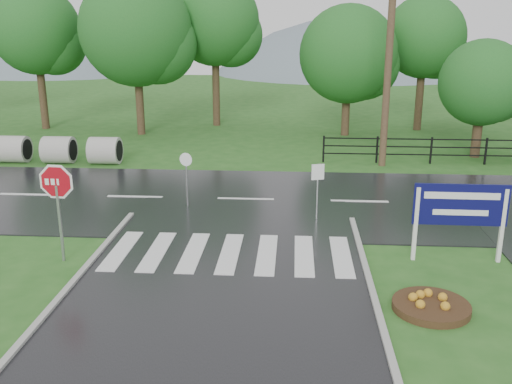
{
  "coord_description": "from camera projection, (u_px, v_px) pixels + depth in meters",
  "views": [
    {
      "loc": [
        1.68,
        -9.22,
        6.04
      ],
      "look_at": [
        0.64,
        6.0,
        1.5
      ],
      "focal_mm": 40.0,
      "sensor_mm": 36.0,
      "label": 1
    }
  ],
  "objects": [
    {
      "name": "utility_pole_east",
      "position": [
        389.0,
        57.0,
        23.78
      ],
      "size": [
        1.63,
        0.31,
        9.16
      ],
      "color": "#473523",
      "rests_on": "ground"
    },
    {
      "name": "fence_west",
      "position": [
        431.0,
        148.0,
        25.24
      ],
      "size": [
        9.58,
        0.08,
        1.2
      ],
      "color": "black",
      "rests_on": "ground"
    },
    {
      "name": "ground",
      "position": [
        200.0,
        359.0,
        10.65
      ],
      "size": [
        120.0,
        120.0,
        0.0
      ],
      "primitive_type": "plane",
      "color": "#275C1E",
      "rests_on": "ground"
    },
    {
      "name": "reg_sign_small",
      "position": [
        318.0,
        180.0,
        17.76
      ],
      "size": [
        0.4,
        0.13,
        1.84
      ],
      "color": "#939399",
      "rests_on": "ground"
    },
    {
      "name": "main_road",
      "position": [
        246.0,
        200.0,
        20.21
      ],
      "size": [
        90.0,
        8.0,
        0.04
      ],
      "primitive_type": "cube",
      "color": "black",
      "rests_on": "ground"
    },
    {
      "name": "stop_sign",
      "position": [
        57.0,
        191.0,
        14.52
      ],
      "size": [
        1.24,
        0.12,
        2.79
      ],
      "color": "#939399",
      "rests_on": "ground"
    },
    {
      "name": "entrance_tree_left",
      "position": [
        483.0,
        83.0,
        25.74
      ],
      "size": [
        3.89,
        3.89,
        5.39
      ],
      "color": "#3D2B1C",
      "rests_on": "ground"
    },
    {
      "name": "hills",
      "position": [
        307.0,
        189.0,
        77.01
      ],
      "size": [
        102.0,
        48.0,
        48.0
      ],
      "color": "slate",
      "rests_on": "ground"
    },
    {
      "name": "reg_sign_round",
      "position": [
        186.0,
        173.0,
        18.98
      ],
      "size": [
        0.44,
        0.14,
        1.92
      ],
      "color": "#939399",
      "rests_on": "ground"
    },
    {
      "name": "estate_billboard",
      "position": [
        460.0,
        209.0,
        14.66
      ],
      "size": [
        2.41,
        0.1,
        2.1
      ],
      "color": "silver",
      "rests_on": "ground"
    },
    {
      "name": "crosswalk",
      "position": [
        230.0,
        253.0,
        15.41
      ],
      "size": [
        6.5,
        2.8,
        0.02
      ],
      "color": "silver",
      "rests_on": "ground"
    },
    {
      "name": "treeline",
      "position": [
        283.0,
        130.0,
        33.53
      ],
      "size": [
        83.2,
        5.2,
        10.0
      ],
      "color": "#1B5920",
      "rests_on": "ground"
    },
    {
      "name": "flower_bed",
      "position": [
        431.0,
        305.0,
        12.44
      ],
      "size": [
        1.69,
        1.69,
        0.34
      ],
      "color": "#332111",
      "rests_on": "ground"
    }
  ]
}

